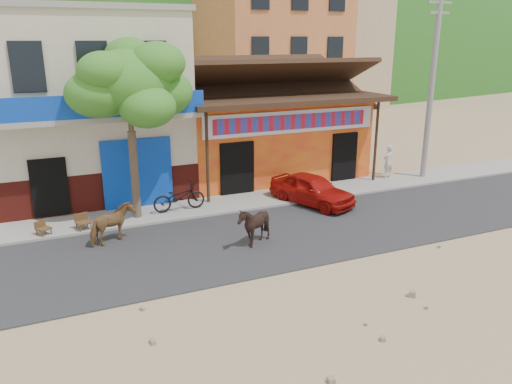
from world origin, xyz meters
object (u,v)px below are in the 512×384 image
tree (131,131)px  cow_tan (112,224)px  red_car (312,189)px  utility_pole (432,86)px  cow_dark (254,225)px  pedestrian (388,161)px  cafe_chair_right (43,223)px  scooter (179,197)px  cafe_chair_left (83,215)px

tree → cow_tan: (-1.09, -1.83, -2.48)m
cow_tan → red_car: 7.52m
tree → utility_pole: 12.84m
cow_dark → pedestrian: size_ratio=0.87×
tree → cafe_chair_right: 4.03m
tree → scooter: (1.52, 0.06, -2.50)m
pedestrian → cow_dark: bearing=12.7°
cafe_chair_left → cafe_chair_right: cafe_chair_left is taller
pedestrian → scooter: bearing=-11.4°
tree → cow_tan: bearing=-120.7°
scooter → cow_tan: bearing=123.8°
red_car → cow_tan: bearing=164.4°
utility_pole → red_car: 7.41m
cow_tan → cow_dark: (3.89, -1.91, 0.04)m
pedestrian → cafe_chair_left: pedestrian is taller
scooter → cafe_chair_left: 3.40m
tree → cafe_chair_left: (-1.83, -0.50, -2.53)m
tree → cafe_chair_right: size_ratio=7.39×
cow_dark → scooter: (-1.28, 3.80, -0.06)m
utility_pole → cow_tan: utility_pole is taller
pedestrian → cafe_chair_right: size_ratio=1.81×
tree → cafe_chair_left: tree is taller
cow_tan → cow_dark: bearing=-146.1°
cafe_chair_left → cafe_chair_right: (-1.21, 0.00, -0.06)m
tree → cow_dark: 5.28m
pedestrian → utility_pole: bearing=148.0°
red_car → cafe_chair_right: size_ratio=4.22×
tree → utility_pole: (12.80, 0.20, 1.00)m
tree → utility_pole: utility_pole is taller
tree → cow_tan: size_ratio=4.23×
tree → red_car: (6.38, -1.00, -2.50)m
cow_dark → cafe_chair_right: (-5.84, 3.24, -0.15)m
cow_tan → cafe_chair_right: cow_tan is taller
red_car → cafe_chair_left: size_ratio=3.65×
cow_dark → pedestrian: 9.50m
cow_dark → pedestrian: (8.40, 4.43, 0.18)m
cow_dark → scooter: bearing=-148.7°
cow_dark → scooter: cow_dark is taller
red_car → cafe_chair_right: red_car is taller
scooter → cafe_chair_left: bearing=97.3°
red_car → cafe_chair_left: bearing=154.6°
cafe_chair_right → cafe_chair_left: bearing=-33.1°
cow_dark → cafe_chair_left: bearing=-112.2°
utility_pole → scooter: 11.81m
cow_dark → cafe_chair_left: (-4.64, 3.24, -0.09)m
cow_tan → pedestrian: 12.55m
utility_pole → cow_tan: bearing=-171.7°
tree → utility_pole: size_ratio=0.75×
scooter → pedestrian: 9.70m
cow_tan → cafe_chair_right: (-1.95, 1.33, -0.11)m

